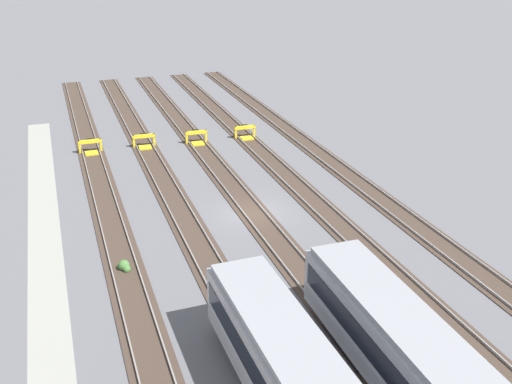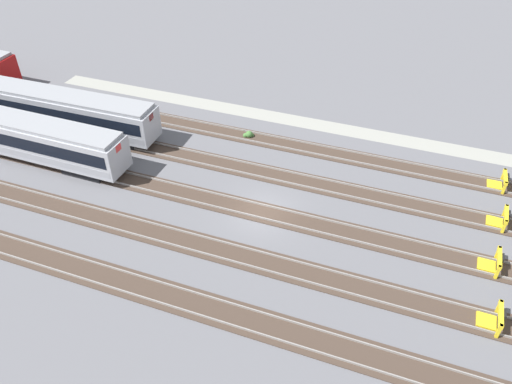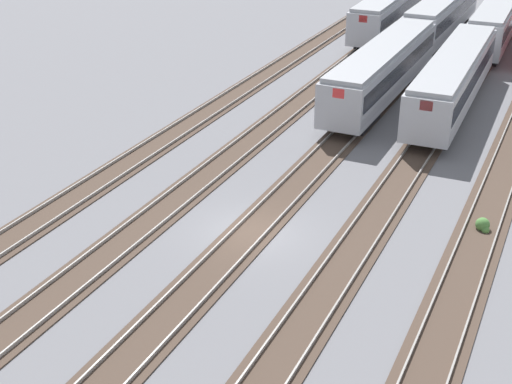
{
  "view_description": "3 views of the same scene",
  "coord_description": "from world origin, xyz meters",
  "px_view_note": "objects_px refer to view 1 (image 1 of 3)",
  "views": [
    {
      "loc": [
        34.89,
        -12.01,
        17.44
      ],
      "look_at": [
        0.49,
        0.0,
        1.8
      ],
      "focal_mm": 42.0,
      "sensor_mm": 36.0,
      "label": 1
    },
    {
      "loc": [
        -9.2,
        26.16,
        23.95
      ],
      "look_at": [
        0.49,
        0.0,
        1.8
      ],
      "focal_mm": 35.0,
      "sensor_mm": 36.0,
      "label": 2
    },
    {
      "loc": [
        -25.26,
        -12.06,
        15.74
      ],
      "look_at": [
        0.49,
        0.0,
        1.8
      ],
      "focal_mm": 50.0,
      "sensor_mm": 36.0,
      "label": 3
    }
  ],
  "objects_px": {
    "bumper_stop_nearest_track": "(91,148)",
    "bumper_stop_middle_track": "(197,138)",
    "bumper_stop_near_inner_track": "(144,142)",
    "bumper_stop_far_inner_track": "(246,133)",
    "weed_clump": "(124,266)"
  },
  "relations": [
    {
      "from": "bumper_stop_nearest_track",
      "to": "bumper_stop_middle_track",
      "type": "bearing_deg",
      "value": 86.77
    },
    {
      "from": "bumper_stop_nearest_track",
      "to": "bumper_stop_near_inner_track",
      "type": "bearing_deg",
      "value": 89.64
    },
    {
      "from": "bumper_stop_nearest_track",
      "to": "bumper_stop_far_inner_track",
      "type": "bearing_deg",
      "value": 87.94
    },
    {
      "from": "bumper_stop_near_inner_track",
      "to": "bumper_stop_middle_track",
      "type": "xyz_separation_m",
      "value": [
        0.5,
        4.68,
        0.0
      ]
    },
    {
      "from": "bumper_stop_nearest_track",
      "to": "bumper_stop_near_inner_track",
      "type": "xyz_separation_m",
      "value": [
        0.03,
        4.66,
        0.0
      ]
    },
    {
      "from": "bumper_stop_middle_track",
      "to": "weed_clump",
      "type": "bearing_deg",
      "value": -24.61
    },
    {
      "from": "bumper_stop_near_inner_track",
      "to": "weed_clump",
      "type": "bearing_deg",
      "value": -12.6
    },
    {
      "from": "bumper_stop_nearest_track",
      "to": "weed_clump",
      "type": "height_order",
      "value": "bumper_stop_nearest_track"
    },
    {
      "from": "bumper_stop_near_inner_track",
      "to": "bumper_stop_far_inner_track",
      "type": "distance_m",
      "value": 9.37
    },
    {
      "from": "bumper_stop_far_inner_track",
      "to": "weed_clump",
      "type": "distance_m",
      "value": 24.81
    },
    {
      "from": "bumper_stop_far_inner_track",
      "to": "weed_clump",
      "type": "relative_size",
      "value": 2.18
    },
    {
      "from": "bumper_stop_near_inner_track",
      "to": "weed_clump",
      "type": "relative_size",
      "value": 2.18
    },
    {
      "from": "bumper_stop_nearest_track",
      "to": "bumper_stop_middle_track",
      "type": "relative_size",
      "value": 1.0
    },
    {
      "from": "weed_clump",
      "to": "bumper_stop_middle_track",
      "type": "bearing_deg",
      "value": 155.39
    },
    {
      "from": "bumper_stop_middle_track",
      "to": "weed_clump",
      "type": "height_order",
      "value": "bumper_stop_middle_track"
    }
  ]
}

